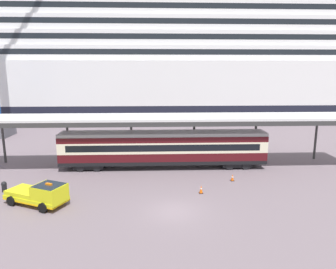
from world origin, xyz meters
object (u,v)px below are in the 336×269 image
(traffic_cone_mid, at_px, (201,189))
(quay_bollard, at_px, (4,186))
(traffic_cone_near, at_px, (232,177))
(service_truck, at_px, (41,194))
(train_carriage, at_px, (163,148))
(cruise_ship, at_px, (151,68))

(traffic_cone_mid, relative_size, quay_bollard, 0.81)
(traffic_cone_near, bearing_deg, traffic_cone_mid, -139.41)
(service_truck, bearing_deg, quay_bollard, 144.77)
(service_truck, xyz_separation_m, quay_bollard, (-4.40, 3.10, -0.47))
(train_carriage, relative_size, service_truck, 4.07)
(cruise_ship, height_order, traffic_cone_mid, cruise_ship)
(traffic_cone_near, bearing_deg, train_carriage, 145.75)
(cruise_ship, bearing_deg, traffic_cone_near, -79.83)
(service_truck, bearing_deg, traffic_cone_mid, 8.36)
(cruise_ship, height_order, service_truck, cruise_ship)
(cruise_ship, xyz_separation_m, train_carriage, (1.77, -42.78, -9.17))
(service_truck, height_order, traffic_cone_near, service_truck)
(train_carriage, bearing_deg, service_truck, -136.69)
(service_truck, xyz_separation_m, traffic_cone_mid, (13.33, 1.96, -0.61))
(cruise_ship, distance_m, quay_bollard, 52.09)
(traffic_cone_mid, bearing_deg, quay_bollard, 176.31)
(traffic_cone_near, height_order, quay_bollard, quay_bollard)
(cruise_ship, relative_size, quay_bollard, 166.63)
(cruise_ship, bearing_deg, service_truck, -99.13)
(cruise_ship, xyz_separation_m, quay_bollard, (-12.81, -49.29, -10.96))
(traffic_cone_near, bearing_deg, cruise_ship, 100.17)
(service_truck, relative_size, quay_bollard, 5.80)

